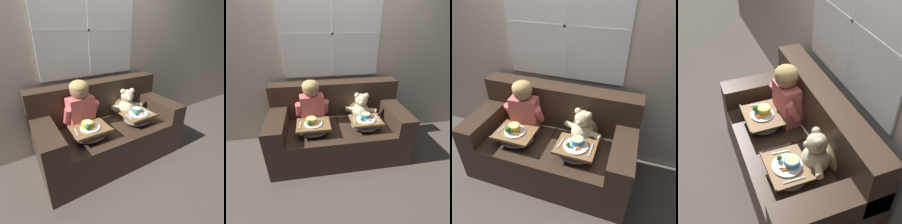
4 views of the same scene
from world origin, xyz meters
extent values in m
plane|color=#4C443D|center=(0.00, 0.00, 0.00)|extent=(14.00, 14.00, 0.00)
cube|color=beige|center=(0.00, 0.51, 1.30)|extent=(8.00, 0.05, 2.60)
cube|color=white|center=(0.00, 0.47, 1.50)|extent=(1.26, 0.02, 1.08)
cube|color=black|center=(0.00, 0.48, 1.50)|extent=(1.21, 0.01, 1.03)
cube|color=white|center=(0.00, 0.47, 1.50)|extent=(0.02, 0.02, 1.03)
cube|color=white|center=(0.00, 0.47, 1.50)|extent=(1.21, 0.02, 0.02)
cube|color=#38281E|center=(0.00, 0.00, 0.23)|extent=(1.72, 0.84, 0.45)
cube|color=#38281E|center=(0.00, 0.31, 0.69)|extent=(1.72, 0.22, 0.47)
cube|color=#38281E|center=(-0.75, 0.00, 0.56)|extent=(0.22, 0.84, 0.20)
cube|color=#38281E|center=(0.75, 0.00, 0.56)|extent=(0.22, 0.84, 0.20)
cube|color=black|center=(0.00, -0.02, 0.46)|extent=(0.01, 0.58, 0.01)
ellipsoid|color=#B2754C|center=(-0.32, 0.24, 0.62)|extent=(0.34, 0.16, 0.35)
ellipsoid|color=tan|center=(0.32, 0.24, 0.62)|extent=(0.36, 0.17, 0.37)
cube|color=#DB6666|center=(-0.32, 0.09, 0.65)|extent=(0.30, 0.18, 0.39)
sphere|color=#936B4C|center=(-0.32, 0.09, 0.93)|extent=(0.20, 0.20, 0.20)
ellipsoid|color=tan|center=(-0.32, 0.09, 0.97)|extent=(0.21, 0.21, 0.14)
cylinder|color=#DB6666|center=(-0.49, 0.06, 0.68)|extent=(0.09, 0.16, 0.22)
cylinder|color=#DB6666|center=(-0.15, 0.09, 0.68)|extent=(0.09, 0.16, 0.22)
sphere|color=beige|center=(0.32, 0.09, 0.57)|extent=(0.23, 0.23, 0.23)
sphere|color=beige|center=(0.32, 0.09, 0.74)|extent=(0.16, 0.16, 0.16)
sphere|color=beige|center=(0.26, 0.10, 0.80)|extent=(0.07, 0.07, 0.07)
sphere|color=beige|center=(0.38, 0.07, 0.80)|extent=(0.07, 0.07, 0.07)
sphere|color=beige|center=(0.30, 0.02, 0.73)|extent=(0.06, 0.06, 0.06)
sphere|color=black|center=(0.30, 0.00, 0.73)|extent=(0.02, 0.02, 0.02)
cylinder|color=beige|center=(0.18, 0.13, 0.59)|extent=(0.13, 0.09, 0.06)
cylinder|color=beige|center=(0.46, 0.05, 0.59)|extent=(0.13, 0.09, 0.06)
cylinder|color=beige|center=(0.24, -0.01, 0.48)|extent=(0.09, 0.12, 0.06)
cylinder|color=beige|center=(0.34, -0.04, 0.48)|extent=(0.09, 0.12, 0.06)
ellipsoid|color=slate|center=(-0.32, -0.15, 0.51)|extent=(0.38, 0.31, 0.11)
cube|color=brown|center=(-0.32, -0.15, 0.57)|extent=(0.39, 0.33, 0.01)
cube|color=brown|center=(-0.32, -0.31, 0.59)|extent=(0.39, 0.02, 0.02)
cylinder|color=silver|center=(-0.32, -0.15, 0.59)|extent=(0.21, 0.21, 0.01)
cylinder|color=yellow|center=(-0.34, -0.13, 0.62)|extent=(0.12, 0.12, 0.06)
cylinder|color=#E5D189|center=(-0.34, -0.13, 0.64)|extent=(0.11, 0.11, 0.01)
sphere|color=#38702D|center=(-0.37, -0.19, 0.63)|extent=(0.06, 0.06, 0.06)
cylinder|color=#7A9E56|center=(-0.37, -0.19, 0.60)|extent=(0.02, 0.02, 0.03)
cylinder|color=orange|center=(-0.29, -0.19, 0.60)|extent=(0.03, 0.07, 0.01)
cylinder|color=orange|center=(-0.27, -0.18, 0.60)|extent=(0.01, 0.06, 0.01)
cube|color=silver|center=(-0.47, -0.15, 0.58)|extent=(0.03, 0.14, 0.01)
ellipsoid|color=slate|center=(0.32, -0.15, 0.51)|extent=(0.36, 0.30, 0.11)
cube|color=brown|center=(0.32, -0.15, 0.57)|extent=(0.38, 0.32, 0.01)
cube|color=brown|center=(0.32, -0.30, 0.59)|extent=(0.38, 0.02, 0.02)
cylinder|color=silver|center=(0.32, -0.15, 0.59)|extent=(0.23, 0.23, 0.01)
cylinder|color=#3889C1|center=(0.32, -0.11, 0.62)|extent=(0.12, 0.12, 0.05)
cylinder|color=#E5D189|center=(0.32, -0.11, 0.64)|extent=(0.11, 0.11, 0.01)
sphere|color=#38702D|center=(0.26, -0.19, 0.62)|extent=(0.04, 0.04, 0.04)
cylinder|color=#7A9E56|center=(0.26, -0.19, 0.60)|extent=(0.02, 0.02, 0.02)
cylinder|color=orange|center=(0.35, -0.19, 0.60)|extent=(0.04, 0.06, 0.01)
cylinder|color=orange|center=(0.37, -0.18, 0.60)|extent=(0.02, 0.06, 0.01)
cube|color=silver|center=(0.17, -0.15, 0.58)|extent=(0.03, 0.14, 0.01)
cube|color=silver|center=(0.47, -0.15, 0.58)|extent=(0.01, 0.17, 0.01)
camera|label=1|loc=(-0.94, -1.61, 1.53)|focal=28.00mm
camera|label=2|loc=(-0.31, -1.91, 1.69)|focal=28.00mm
camera|label=3|loc=(0.71, -1.61, 1.99)|focal=35.00mm
camera|label=4|loc=(1.78, -0.69, 2.39)|focal=50.00mm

